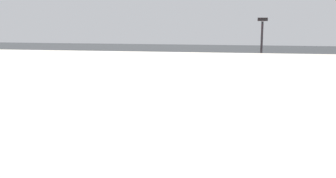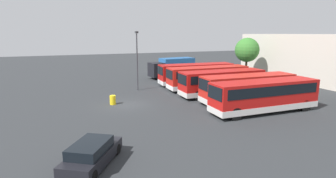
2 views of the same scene
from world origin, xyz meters
name	(u,v)px [view 1 (image 1 of 2)]	position (x,y,z in m)	size (l,w,h in m)	color
ground_plane	(176,106)	(0.00, 0.00, 0.00)	(140.00, 140.00, 0.00)	#2D3033
bus_single_deck_near_end	(283,131)	(-7.30, 11.82, 1.62)	(3.10, 10.77, 2.95)	#B71411
bus_single_deck_second	(217,128)	(-3.84, 11.73, 1.62)	(2.86, 10.76, 2.95)	red
bus_single_deck_third	(149,123)	(-0.02, 11.45, 1.62)	(2.66, 10.24, 2.95)	#B71411
bus_single_deck_fourth	(80,124)	(3.80, 12.15, 1.62)	(2.91, 10.35, 2.95)	red
bus_single_deck_fifth	(29,118)	(7.24, 11.40, 1.62)	(2.65, 10.59, 2.95)	#B71411
car_hatchback_silver	(61,85)	(12.20, -4.57, 0.70)	(4.73, 3.89, 1.43)	black
lamp_post_tall	(261,60)	(-6.63, 3.10, 4.38)	(0.70, 0.30, 7.43)	#38383D
waste_bin_yellow	(185,98)	(-0.62, -1.17, 0.47)	(0.60, 0.60, 0.95)	yellow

